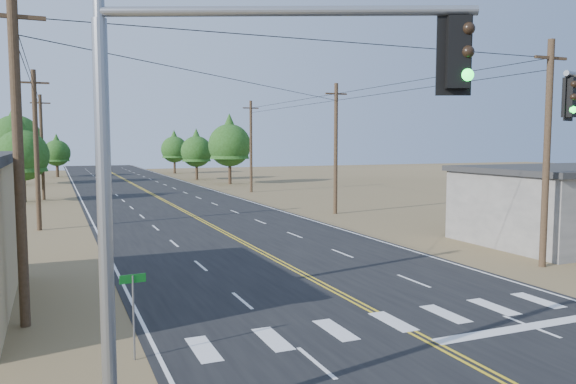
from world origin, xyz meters
TOP-DOWN VIEW (x-y plane):
  - road at (0.00, 30.00)m, footprint 15.00×200.00m
  - utility_pole_left_near at (-10.50, 12.00)m, footprint 1.80×0.30m
  - utility_pole_left_mid at (-10.50, 32.00)m, footprint 1.80×0.30m
  - utility_pole_left_far at (-10.50, 52.00)m, footprint 1.80×0.30m
  - utility_pole_right_near at (10.50, 12.00)m, footprint 1.80×0.30m
  - utility_pole_right_mid at (10.50, 32.00)m, footprint 1.80×0.30m
  - utility_pole_right_far at (10.50, 52.00)m, footprint 1.80×0.30m
  - signal_mast_left at (-7.00, 3.23)m, footprint 6.12×2.90m
  - street_sign at (-7.80, 8.00)m, footprint 0.66×0.09m
  - tree_left_near at (-12.17, 50.55)m, footprint 4.70×4.70m
  - tree_left_mid at (-13.87, 73.50)m, footprint 6.31×6.31m
  - tree_left_far at (-9.00, 88.89)m, footprint 4.10×4.10m
  - tree_right_near at (11.77, 64.28)m, footprint 5.54×5.54m
  - tree_right_mid at (9.68, 73.98)m, footprint 4.49×4.49m
  - tree_right_far at (9.96, 91.42)m, footprint 4.56×4.56m

SIDE VIEW (x-z plane):
  - road at x=0.00m, z-range 0.00..0.02m
  - street_sign at x=-7.80m, z-range 0.38..2.62m
  - tree_left_far at x=-9.00m, z-range 0.76..7.59m
  - tree_right_mid at x=9.68m, z-range 0.83..8.32m
  - tree_right_far at x=9.96m, z-range 0.85..8.45m
  - tree_left_near at x=-12.17m, z-range 0.87..8.71m
  - utility_pole_left_near at x=-10.50m, z-range 0.12..10.12m
  - utility_pole_left_mid at x=-10.50m, z-range 0.12..10.12m
  - utility_pole_left_far at x=-10.50m, z-range 0.12..10.12m
  - utility_pole_right_near at x=10.50m, z-range 0.12..10.12m
  - utility_pole_right_mid at x=10.50m, z-range 0.12..10.12m
  - utility_pole_right_far at x=10.50m, z-range 0.12..10.12m
  - signal_mast_left at x=-7.00m, z-range 1.42..9.46m
  - tree_right_near at x=11.77m, z-range 1.03..10.27m
  - tree_left_mid at x=-13.87m, z-range 1.18..11.69m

